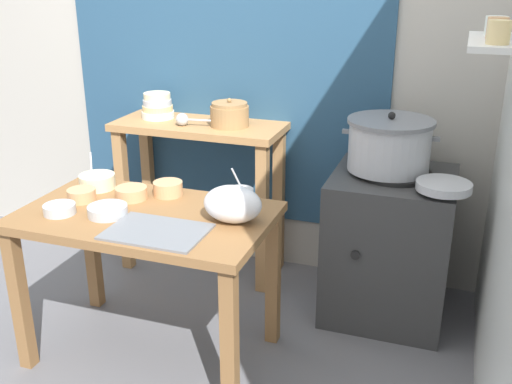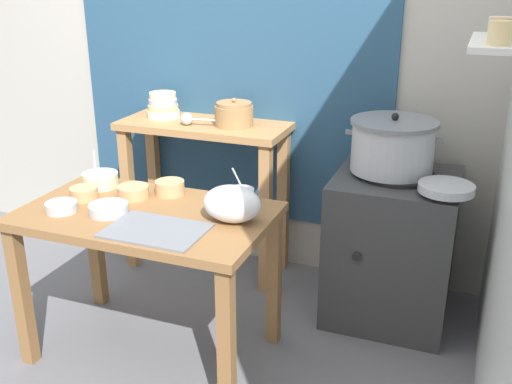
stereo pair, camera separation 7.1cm
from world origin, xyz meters
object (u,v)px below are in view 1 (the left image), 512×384
object	(u,v)px
prep_table	(147,236)
prep_bowl_6	(97,181)
plastic_bag	(233,204)
prep_bowl_3	(108,210)
stove_block	(389,244)
bowl_stack_enamel	(158,106)
ladle	(184,119)
prep_bowl_4	(168,188)
clay_pot	(230,114)
prep_bowl_1	(131,193)
prep_bowl_5	(59,209)
steamer_pot	(389,145)
wide_pan	(444,186)
prep_bowl_2	(82,194)
back_shelf_table	(200,161)
prep_bowl_0	(240,196)
serving_tray	(157,232)

from	to	relation	value
prep_table	prep_bowl_6	world-z (taller)	prep_bowl_6
plastic_bag	prep_bowl_3	distance (m)	0.55
stove_block	bowl_stack_enamel	distance (m)	1.51
ladle	prep_bowl_4	world-z (taller)	ladle
clay_pot	prep_bowl_4	size ratio (longest dim) A/B	1.54
plastic_bag	prep_bowl_6	size ratio (longest dim) A/B	1.46
prep_bowl_3	clay_pot	bearing A→B (deg)	78.60
plastic_bag	prep_bowl_1	bearing A→B (deg)	170.80
prep_bowl_5	steamer_pot	bearing A→B (deg)	34.82
clay_pot	ladle	world-z (taller)	clay_pot
steamer_pot	prep_bowl_4	bearing A→B (deg)	-150.33
wide_pan	prep_bowl_2	size ratio (longest dim) A/B	1.93
bowl_stack_enamel	stove_block	bearing A→B (deg)	-6.95
wide_pan	prep_bowl_1	distance (m)	1.42
back_shelf_table	prep_bowl_1	size ratio (longest dim) A/B	6.58
clay_pot	prep_bowl_1	size ratio (longest dim) A/B	1.45
prep_bowl_3	prep_bowl_4	size ratio (longest dim) A/B	1.24
bowl_stack_enamel	prep_bowl_0	size ratio (longest dim) A/B	1.06
ladle	prep_bowl_2	world-z (taller)	ladle
stove_block	steamer_pot	size ratio (longest dim) A/B	1.66
clay_pot	back_shelf_table	bearing A→B (deg)	-180.00
steamer_pot	prep_bowl_5	world-z (taller)	steamer_pot
serving_tray	prep_bowl_3	xyz separation A→B (m)	(-0.28, 0.09, 0.02)
prep_bowl_1	prep_bowl_4	world-z (taller)	prep_bowl_4
prep_bowl_2	steamer_pot	bearing A→B (deg)	29.66
ladle	prep_bowl_1	distance (m)	0.69
prep_bowl_0	prep_bowl_5	bearing A→B (deg)	-152.19
ladle	prep_bowl_4	distance (m)	0.62
back_shelf_table	serving_tray	xyz separation A→B (m)	(0.28, -1.04, 0.05)
prep_table	bowl_stack_enamel	xyz separation A→B (m)	(-0.41, 0.91, 0.36)
plastic_bag	prep_bowl_2	distance (m)	0.74
plastic_bag	prep_bowl_5	distance (m)	0.76
prep_bowl_4	prep_bowl_5	world-z (taller)	prep_bowl_4
prep_bowl_2	prep_bowl_4	size ratio (longest dim) A/B	0.94
back_shelf_table	prep_bowl_5	size ratio (longest dim) A/B	6.93
prep_bowl_6	prep_bowl_1	bearing A→B (deg)	-17.08
wide_pan	clay_pot	bearing A→B (deg)	164.64
prep_table	ladle	distance (m)	0.88
serving_tray	prep_bowl_1	bearing A→B (deg)	134.11
stove_block	ladle	size ratio (longest dim) A/B	2.66
prep_bowl_0	prep_bowl_4	distance (m)	0.36
bowl_stack_enamel	prep_bowl_4	distance (m)	0.82
bowl_stack_enamel	prep_bowl_3	world-z (taller)	bowl_stack_enamel
ladle	plastic_bag	size ratio (longest dim) A/B	1.17
prep_bowl_1	prep_bowl_5	xyz separation A→B (m)	(-0.20, -0.26, -0.01)
ladle	prep_bowl_5	bearing A→B (deg)	-99.90
prep_bowl_3	prep_bowl_5	size ratio (longest dim) A/B	1.23
stove_block	prep_bowl_0	xyz separation A→B (m)	(-0.62, -0.50, 0.37)
steamer_pot	wide_pan	world-z (taller)	steamer_pot
prep_bowl_5	bowl_stack_enamel	bearing A→B (deg)	93.47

